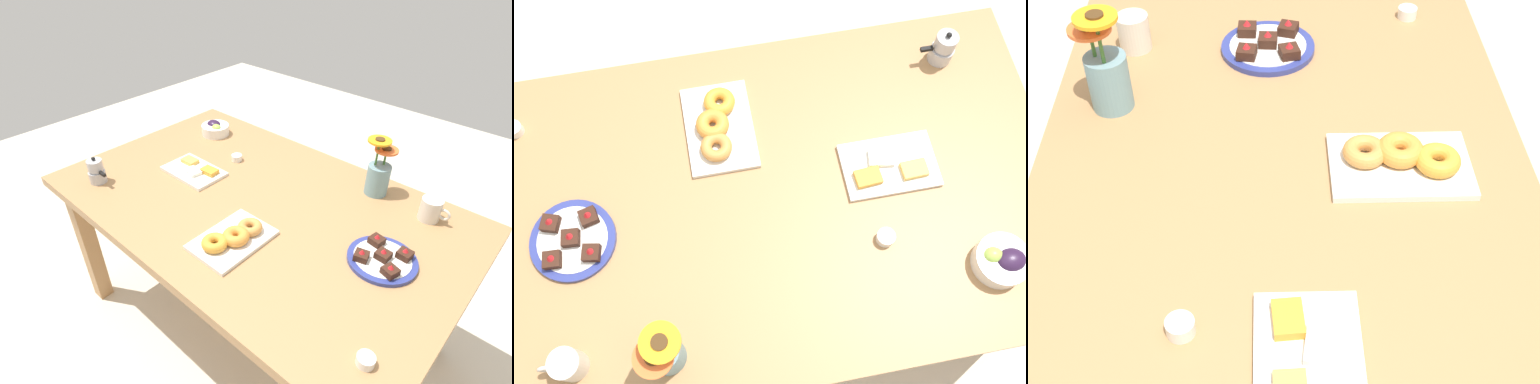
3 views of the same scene
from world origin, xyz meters
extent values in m
plane|color=beige|center=(0.00, 0.00, 0.00)|extent=(6.00, 6.00, 0.00)
cube|color=#A87A4C|center=(0.00, 0.00, 0.72)|extent=(1.60, 1.00, 0.04)
cube|color=#A87A4C|center=(-0.72, -0.42, 0.35)|extent=(0.07, 0.07, 0.70)
cube|color=#A87A4C|center=(-0.72, 0.42, 0.35)|extent=(0.07, 0.07, 0.70)
cube|color=#A87A4C|center=(0.72, 0.42, 0.35)|extent=(0.07, 0.07, 0.70)
cylinder|color=beige|center=(0.55, 0.34, 0.78)|extent=(0.08, 0.08, 0.09)
cylinder|color=brown|center=(0.55, 0.34, 0.82)|extent=(0.07, 0.07, 0.00)
torus|color=beige|center=(0.60, 0.34, 0.78)|extent=(0.05, 0.01, 0.05)
cylinder|color=white|center=(-0.55, 0.29, 0.77)|extent=(0.14, 0.14, 0.05)
ellipsoid|color=#2D1938|center=(-0.56, 0.30, 0.79)|extent=(0.08, 0.06, 0.04)
ellipsoid|color=#9EC14C|center=(-0.52, 0.28, 0.79)|extent=(0.05, 0.04, 0.04)
cube|color=white|center=(-0.34, -0.03, 0.75)|extent=(0.26, 0.17, 0.01)
cube|color=#EFB74C|center=(-0.40, 0.00, 0.76)|extent=(0.07, 0.05, 0.02)
cube|color=white|center=(-0.32, -0.05, 0.76)|extent=(0.08, 0.06, 0.02)
cube|color=orange|center=(-0.27, 0.00, 0.76)|extent=(0.07, 0.06, 0.02)
cube|color=white|center=(0.10, -0.23, 0.75)|extent=(0.19, 0.28, 0.01)
torus|color=gold|center=(0.09, -0.30, 0.77)|extent=(0.10, 0.10, 0.03)
torus|color=orange|center=(0.12, -0.23, 0.77)|extent=(0.12, 0.12, 0.04)
torus|color=#CE8A41|center=(0.12, -0.16, 0.77)|extent=(0.09, 0.09, 0.03)
cylinder|color=white|center=(0.67, -0.33, 0.75)|extent=(0.05, 0.05, 0.03)
cylinder|color=#C68923|center=(0.67, -0.33, 0.76)|extent=(0.04, 0.04, 0.01)
cylinder|color=white|center=(-0.28, 0.17, 0.75)|extent=(0.05, 0.05, 0.03)
cylinder|color=maroon|center=(-0.28, 0.17, 0.76)|extent=(0.04, 0.04, 0.01)
cylinder|color=navy|center=(0.53, 0.03, 0.75)|extent=(0.23, 0.23, 0.01)
cylinder|color=white|center=(0.53, 0.03, 0.75)|extent=(0.18, 0.18, 0.01)
cube|color=#381E14|center=(0.48, 0.08, 0.77)|extent=(0.05, 0.05, 0.02)
cone|color=red|center=(0.48, 0.08, 0.79)|extent=(0.02, 0.02, 0.01)
cube|color=#381E14|center=(0.58, 0.08, 0.77)|extent=(0.05, 0.05, 0.02)
cone|color=red|center=(0.58, 0.08, 0.79)|extent=(0.02, 0.02, 0.01)
cube|color=#381E14|center=(0.48, -0.02, 0.77)|extent=(0.05, 0.05, 0.02)
cone|color=red|center=(0.48, -0.02, 0.79)|extent=(0.02, 0.02, 0.01)
cube|color=#381E14|center=(0.58, -0.02, 0.77)|extent=(0.05, 0.05, 0.02)
cone|color=red|center=(0.58, -0.02, 0.79)|extent=(0.02, 0.02, 0.01)
cube|color=#381E14|center=(0.53, 0.03, 0.77)|extent=(0.05, 0.05, 0.02)
cone|color=red|center=(0.53, 0.03, 0.79)|extent=(0.02, 0.02, 0.01)
cylinder|color=#6B939E|center=(0.32, 0.37, 0.80)|extent=(0.09, 0.09, 0.13)
cylinder|color=#3D702D|center=(0.30, 0.36, 0.92)|extent=(0.01, 0.01, 0.10)
cylinder|color=orange|center=(0.30, 0.36, 0.97)|extent=(0.09, 0.09, 0.01)
cylinder|color=#472D14|center=(0.30, 0.36, 0.98)|extent=(0.04, 0.04, 0.01)
cylinder|color=#3D702D|center=(0.33, 0.39, 0.90)|extent=(0.01, 0.01, 0.06)
cylinder|color=orange|center=(0.33, 0.39, 0.93)|extent=(0.09, 0.09, 0.01)
cylinder|color=#472D14|center=(0.33, 0.39, 0.94)|extent=(0.04, 0.04, 0.01)
cylinder|color=#B7B7BC|center=(-0.58, -0.35, 0.77)|extent=(0.07, 0.07, 0.05)
cylinder|color=#B7B7BC|center=(-0.58, -0.35, 0.79)|extent=(0.05, 0.05, 0.01)
cylinder|color=#B7B7BC|center=(-0.58, -0.35, 0.82)|extent=(0.06, 0.06, 0.04)
sphere|color=black|center=(-0.58, -0.35, 0.85)|extent=(0.02, 0.02, 0.02)
cube|color=black|center=(-0.53, -0.35, 0.80)|extent=(0.04, 0.01, 0.01)
camera|label=1|loc=(0.86, -0.94, 1.67)|focal=28.00mm
camera|label=2|loc=(0.10, 0.55, 2.18)|focal=40.00mm
camera|label=3|loc=(-0.94, 0.02, 1.70)|focal=50.00mm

